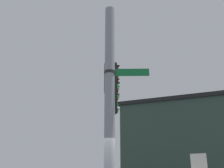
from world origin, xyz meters
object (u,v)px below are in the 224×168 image
object	(u,v)px
traffic_light_nearest_pole	(112,76)
traffic_light_mid_outer	(113,97)
bird_flying	(111,35)
traffic_light_arm_end	(114,105)
street_name_sign	(119,72)
traffic_light_mid_inner	(113,88)

from	to	relation	value
traffic_light_nearest_pole	traffic_light_mid_outer	world-z (taller)	same
bird_flying	traffic_light_mid_outer	bearing A→B (deg)	98.30
traffic_light_mid_outer	bird_flying	bearing A→B (deg)	-81.70
traffic_light_mid_outer	traffic_light_arm_end	xyz separation A→B (m)	(-1.38, 0.71, 0.00)
street_name_sign	bird_flying	xyz separation A→B (m)	(-4.67, 1.95, 4.09)
traffic_light_arm_end	street_name_sign	distance (m)	6.73
traffic_light_nearest_pole	traffic_light_mid_outer	xyz separation A→B (m)	(-2.75, 1.42, 0.00)
traffic_light_mid_outer	traffic_light_mid_inner	bearing A→B (deg)	-27.21
traffic_light_nearest_pole	street_name_sign	world-z (taller)	traffic_light_nearest_pole
traffic_light_nearest_pole	bird_flying	distance (m)	4.59
traffic_light_mid_inner	traffic_light_mid_outer	size ratio (longest dim) A/B	1.00
traffic_light_nearest_pole	bird_flying	xyz separation A→B (m)	(-2.73, 1.25, 3.46)
traffic_light_mid_outer	bird_flying	world-z (taller)	bird_flying
traffic_light_nearest_pole	traffic_light_arm_end	size ratio (longest dim) A/B	1.00
traffic_light_mid_outer	street_name_sign	xyz separation A→B (m)	(4.70, -2.11, -0.63)
traffic_light_arm_end	street_name_sign	size ratio (longest dim) A/B	1.08
street_name_sign	traffic_light_mid_outer	bearing A→B (deg)	155.77
traffic_light_arm_end	traffic_light_nearest_pole	bearing A→B (deg)	-27.21
traffic_light_mid_inner	street_name_sign	distance (m)	3.66
street_name_sign	bird_flying	world-z (taller)	bird_flying
traffic_light_nearest_pole	traffic_light_arm_end	distance (m)	4.65
bird_flying	traffic_light_mid_inner	bearing A→B (deg)	-21.93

